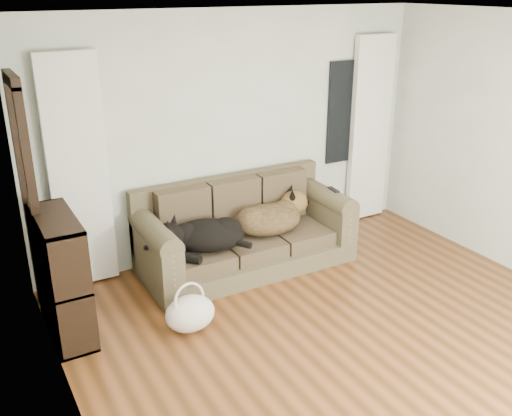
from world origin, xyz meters
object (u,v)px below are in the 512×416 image
tote_bag (190,314)px  bookshelf (62,280)px  dog_black_lab (203,238)px  dog_shepherd (270,219)px  sofa (247,227)px

tote_bag → bookshelf: bookshelf is taller
bookshelf → dog_black_lab: bearing=17.7°
dog_black_lab → dog_shepherd: size_ratio=0.95×
dog_shepherd → bookshelf: 2.24m
sofa → dog_shepherd: sofa is taller
dog_shepherd → bookshelf: size_ratio=0.71×
sofa → bookshelf: size_ratio=2.06×
dog_shepherd → tote_bag: bearing=39.6°
sofa → dog_black_lab: bearing=-170.6°
dog_shepherd → bookshelf: (-2.22, -0.32, 0.01)m
tote_bag → bookshelf: (-0.93, 0.49, 0.34)m
dog_shepherd → sofa: bearing=3.6°
dog_black_lab → tote_bag: bearing=-99.2°
tote_bag → bookshelf: bearing=152.2°
dog_shepherd → tote_bag: size_ratio=1.74×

